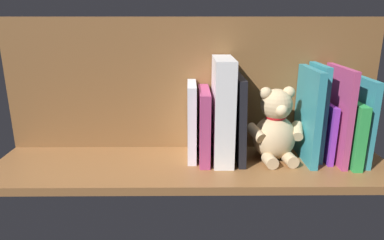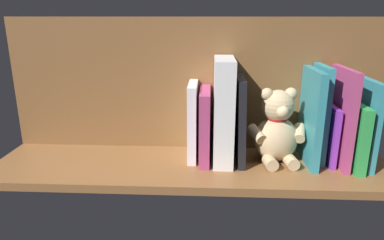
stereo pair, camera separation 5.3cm
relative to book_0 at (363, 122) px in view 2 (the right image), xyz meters
The scene contains 13 objects.
ground_plane 48.05cm from the book_0, ahead, with size 109.28×29.60×2.20cm, color brown.
shelf_back_panel 47.89cm from the book_0, 11.92° to the right, with size 109.28×1.50×38.90cm, color brown.
book_0 is the anchor object (origin of this frame).
book_1 4.40cm from the book_0, 13.25° to the left, with size 2.51×18.70×17.40cm, color green.
book_2 6.36cm from the book_0, ahead, with size 1.62×17.71×26.18cm, color #B23F72.
book_3 9.52cm from the book_0, ahead, with size 1.47×14.82×16.14cm, color purple.
book_4 11.59cm from the book_0, ahead, with size 1.75×13.39×26.54cm, color teal.
book_5 14.23cm from the book_0, ahead, with size 2.00×17.29×25.80cm, color teal.
teddy_bear 23.16cm from the book_0, ahead, with size 16.73×14.31×20.78cm.
book_6 33.16cm from the book_0, ahead, with size 1.99×16.24×23.61cm, color black.
dictionary_thick_white 37.87cm from the book_0, ahead, with size 5.30×16.85×28.52cm, color white.
book_7 42.87cm from the book_0, ahead, with size 2.83×16.51×19.96cm, color #B23F72.
book_8 46.48cm from the book_0, ahead, with size 2.40×13.94×21.44cm, color silver.
Camera 2 is at (-4.52, 89.15, 39.39)cm, focal length 32.55 mm.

